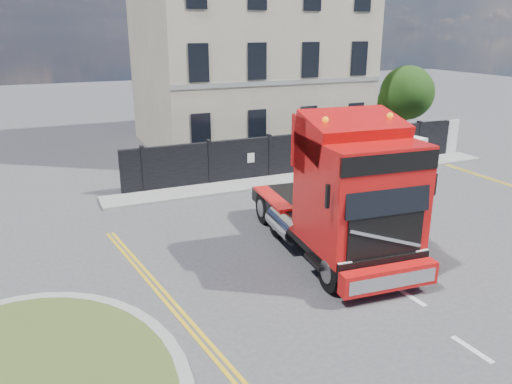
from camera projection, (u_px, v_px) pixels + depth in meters
name	position (u px, v px, depth m)	size (l,w,h in m)	color
ground	(275.00, 271.00, 14.78)	(120.00, 120.00, 0.00)	#424244
hoarding_fence	(315.00, 152.00, 24.80)	(18.80, 0.25, 2.00)	black
georgian_building	(247.00, 48.00, 29.63)	(12.30, 10.30, 12.80)	#AFA08B
tree	(404.00, 95.00, 29.85)	(3.20, 3.20, 4.80)	#382619
pavement_far	(314.00, 176.00, 24.10)	(20.00, 1.60, 0.12)	gray
truck	(346.00, 199.00, 14.89)	(3.39, 7.68, 4.48)	black
flatbed_pickup	(391.00, 153.00, 24.33)	(2.71, 4.99, 1.96)	slate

